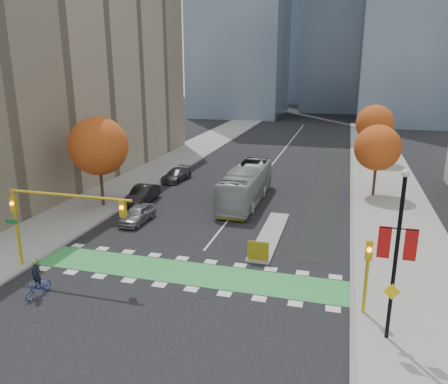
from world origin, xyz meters
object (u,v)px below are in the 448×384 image
Objects in this scene: tree_east_far at (375,124)px; tree_west at (99,146)px; parked_car_c at (176,175)px; cyclist at (38,284)px; parked_car_a at (137,214)px; parked_car_b at (143,195)px; traffic_signal_west at (50,210)px; tree_east_near at (377,148)px; banner_lamppost at (397,250)px; traffic_signal_east at (367,266)px; bus at (246,185)px; hazard_board at (258,251)px.

tree_west is at bearing -133.30° from tree_east_far.
cyclist is at bearing -78.50° from parked_car_c.
tree_east_far is 1.82× the size of parked_car_a.
parked_car_c is at bearing 88.77° from parked_car_b.
cyclist is (0.93, -2.87, -3.30)m from traffic_signal_west.
tree_east_near is 1.50× the size of parked_car_c.
tree_west is 1.68× the size of parked_car_b.
banner_lamppost is (-1.00, -40.50, -0.63)m from tree_east_far.
traffic_signal_east is 0.34× the size of bus.
parked_car_a is at bearing 96.35° from cyclist.
tree_west is at bearing -157.38° from tree_east_near.
tree_east_far is 38.64m from traffic_signal_east.
hazard_board is 35.13m from tree_east_far.
bus is at bearing 16.44° from parked_car_b.
tree_east_near is 22.66m from traffic_signal_east.
banner_lamppost is at bearing -40.09° from parked_car_b.
tree_east_far reaches higher than hazard_board.
parked_car_b is at bearing 142.94° from hazard_board.
parked_car_c is (-1.07, 23.10, -3.35)m from traffic_signal_west.
tree_west is 27.63m from banner_lamppost.
parked_car_b reaches higher than parked_car_a.
tree_east_far is 35.25m from parked_car_a.
bus is at bearing 76.42° from cyclist.
tree_west reaches higher than bus.
banner_lamppost is 1.75× the size of parked_car_c.
hazard_board is at bearing 138.21° from banner_lamppost.
banner_lamppost is 32.64m from parked_car_c.
cyclist is at bearing -170.66° from traffic_signal_east.
parked_car_c is at bearing 92.65° from traffic_signal_west.
tree_east_far reaches higher than traffic_signal_east.
tree_east_near is 0.59× the size of bus.
tree_east_far is 26.84m from parked_car_c.
hazard_board is 19.93m from tree_east_near.
banner_lamppost reaches higher than hazard_board.
parked_car_b is (-20.50, 16.52, -3.80)m from banner_lamppost.
traffic_signal_west reaches higher than bus.
hazard_board is at bearing 40.69° from cyclist.
cyclist is 0.45× the size of parked_car_b.
traffic_signal_west is 2.08× the size of traffic_signal_east.
traffic_signal_west is at bearing -71.98° from tree_west.
parked_car_b is at bearing 102.66° from cyclist.
tree_east_near is at bearing 5.48° from parked_car_c.
traffic_signal_east is (6.50, -4.71, 1.93)m from hazard_board.
bus is 2.46× the size of parked_car_b.
traffic_signal_west is 3.88× the size of cyclist.
hazard_board is 0.34× the size of traffic_signal_east.
traffic_signal_east is 20.28m from bus.
bus is at bearing -24.09° from parked_car_c.
parked_car_a is at bearing -69.96° from parked_car_b.
tree_west is 6.02m from parked_car_b.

